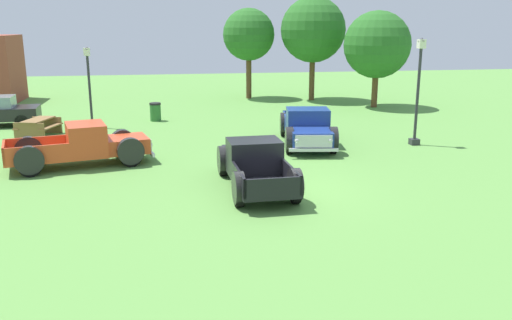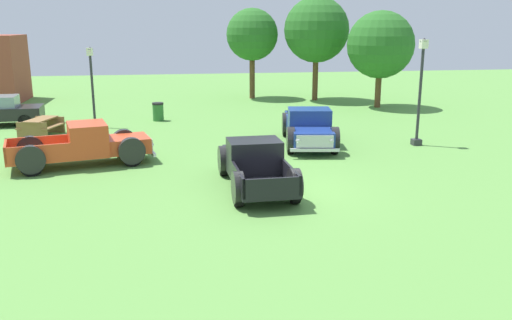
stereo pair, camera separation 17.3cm
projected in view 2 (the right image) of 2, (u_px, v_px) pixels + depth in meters
ground_plane at (279, 190)px, 16.29m from camera, size 80.00×80.00×0.00m
pickup_truck_foreground at (254, 164)px, 16.60m from camera, size 1.99×4.84×1.47m
pickup_truck_behind_left at (309, 129)px, 21.94m from camera, size 2.66×5.31×1.56m
pickup_truck_behind_right at (90, 145)px, 19.06m from camera, size 5.21×2.88×1.51m
lamp_post_near at (420, 90)px, 21.78m from camera, size 0.36×0.36×4.39m
lamp_post_far at (92, 85)px, 25.74m from camera, size 0.36×0.36×3.89m
picnic_table at (41, 125)px, 24.10m from camera, size 1.93×2.15×0.78m
trash_can at (158, 112)px, 27.87m from camera, size 0.59×0.59×0.95m
oak_tree_east at (252, 35)px, 35.49m from camera, size 3.44×3.44×5.97m
oak_tree_west at (317, 30)px, 34.52m from camera, size 4.21×4.21×6.67m
oak_tree_center at (381, 45)px, 31.62m from camera, size 3.98×3.98×5.72m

